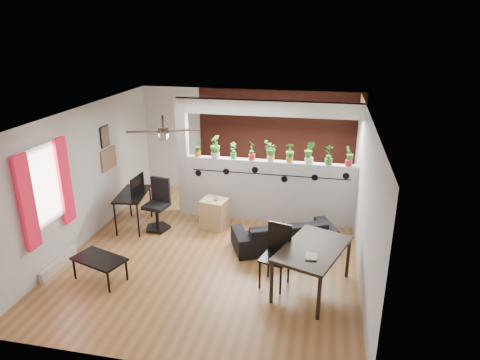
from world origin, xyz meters
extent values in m
cube|color=brown|center=(0.00, 0.00, -0.05)|extent=(6.30, 7.10, 0.10)
cube|color=#B7B7BA|center=(0.00, 3.02, 1.30)|extent=(6.30, 0.04, 2.90)
cube|color=#B7B7BA|center=(0.00, -3.02, 1.30)|extent=(6.30, 0.04, 2.90)
cube|color=#B7B7BA|center=(-2.62, 0.00, 1.30)|extent=(0.04, 7.10, 2.90)
cube|color=#B7B7BA|center=(2.62, 0.00, 1.30)|extent=(0.04, 7.10, 2.90)
cube|color=white|center=(0.00, 0.00, 2.65)|extent=(6.30, 7.10, 0.10)
cube|color=#BCBCC1|center=(0.80, 1.50, 0.68)|extent=(3.60, 0.18, 1.35)
cube|color=white|center=(0.80, 1.50, 2.45)|extent=(3.60, 0.18, 0.30)
cube|color=#BCBCC1|center=(-1.11, 1.50, 1.30)|extent=(0.22, 0.20, 2.60)
cube|color=#AE4332|center=(0.80, 2.97, 1.30)|extent=(3.90, 0.05, 2.60)
cube|color=black|center=(0.80, 1.40, 1.08)|extent=(3.31, 0.01, 0.02)
cylinder|color=black|center=(-0.75, 1.40, 1.00)|extent=(0.14, 0.01, 0.14)
cylinder|color=black|center=(-0.13, 1.40, 1.08)|extent=(0.14, 0.01, 0.14)
cylinder|color=black|center=(0.49, 1.40, 1.16)|extent=(0.14, 0.01, 0.14)
cylinder|color=black|center=(1.11, 1.40, 1.00)|extent=(0.14, 0.01, 0.14)
cylinder|color=black|center=(1.73, 1.40, 1.08)|extent=(0.14, 0.01, 0.14)
cylinder|color=black|center=(2.35, 1.40, 1.16)|extent=(0.14, 0.01, 0.14)
cube|color=white|center=(-2.58, -1.20, 1.55)|extent=(0.02, 0.95, 1.25)
cube|color=white|center=(-2.57, -1.20, 1.55)|extent=(0.04, 1.05, 1.35)
cube|color=red|center=(-2.53, -1.70, 1.45)|extent=(0.06, 0.30, 1.55)
cube|color=red|center=(-2.53, -0.70, 1.45)|extent=(0.06, 0.30, 1.55)
cube|color=silver|center=(-2.54, -1.20, 0.09)|extent=(0.08, 1.00, 0.18)
cube|color=#875F41|center=(-2.58, 0.95, 1.35)|extent=(0.03, 0.60, 0.45)
cube|color=#8C7259|center=(-2.58, 0.90, 1.85)|extent=(0.03, 0.30, 0.40)
cube|color=black|center=(-2.58, 0.90, 1.85)|extent=(0.02, 0.34, 0.44)
cylinder|color=black|center=(-0.80, -0.30, 2.50)|extent=(0.04, 0.04, 0.20)
cylinder|color=black|center=(-0.80, -0.30, 2.35)|extent=(0.18, 0.18, 0.10)
sphere|color=white|center=(-0.80, -0.30, 2.26)|extent=(0.17, 0.17, 0.17)
cube|color=black|center=(-0.48, -0.18, 2.34)|extent=(0.55, 0.29, 0.01)
cube|color=black|center=(-0.92, 0.02, 2.34)|extent=(0.29, 0.55, 0.01)
cube|color=black|center=(-1.12, -0.42, 2.34)|extent=(0.55, 0.29, 0.01)
cube|color=black|center=(-0.68, -0.62, 2.34)|extent=(0.29, 0.55, 0.01)
cylinder|color=#CB6D17|center=(-0.78, 1.50, 1.41)|extent=(0.13, 0.13, 0.12)
imported|color=#1C631C|center=(-0.78, 1.50, 1.59)|extent=(0.21, 0.23, 0.27)
cylinder|color=silver|center=(-0.39, 1.50, 1.41)|extent=(0.18, 0.18, 0.12)
imported|color=#1C631C|center=(-0.39, 1.50, 1.64)|extent=(0.31, 0.32, 0.38)
cylinder|color=green|center=(0.01, 1.50, 1.41)|extent=(0.12, 0.12, 0.12)
imported|color=#1C631C|center=(0.01, 1.50, 1.58)|extent=(0.20, 0.18, 0.26)
cylinder|color=red|center=(0.41, 1.50, 1.41)|extent=(0.14, 0.14, 0.12)
imported|color=#1C631C|center=(0.41, 1.50, 1.60)|extent=(0.24, 0.26, 0.31)
cylinder|color=#E7BC51|center=(0.80, 1.50, 1.41)|extent=(0.15, 0.15, 0.12)
imported|color=#1C631C|center=(0.80, 1.50, 1.61)|extent=(0.22, 0.26, 0.33)
cylinder|color=orange|center=(1.20, 1.50, 1.41)|extent=(0.14, 0.14, 0.12)
imported|color=#1C631C|center=(1.20, 1.50, 1.60)|extent=(0.22, 0.19, 0.30)
cylinder|color=silver|center=(1.59, 1.50, 1.41)|extent=(0.17, 0.17, 0.12)
imported|color=#1C631C|center=(1.59, 1.50, 1.64)|extent=(0.27, 0.23, 0.37)
cylinder|color=#348430|center=(1.98, 1.50, 1.41)|extent=(0.15, 0.15, 0.12)
imported|color=#1C631C|center=(1.99, 1.50, 1.61)|extent=(0.22, 0.18, 0.32)
cylinder|color=#B21C24|center=(2.38, 1.50, 1.41)|extent=(0.14, 0.14, 0.12)
imported|color=#1C631C|center=(2.38, 1.50, 1.60)|extent=(0.26, 0.25, 0.31)
imported|color=black|center=(1.24, 0.37, 0.27)|extent=(1.98, 1.41, 0.54)
cube|color=tan|center=(-0.27, 0.92, 0.31)|extent=(0.58, 0.54, 0.62)
imported|color=gray|center=(-0.22, 0.92, 0.66)|extent=(0.14, 0.14, 0.09)
cube|color=black|center=(-1.94, 0.62, 0.73)|extent=(0.68, 1.10, 0.04)
cylinder|color=black|center=(-2.10, 0.11, 0.36)|extent=(0.04, 0.04, 0.71)
cylinder|color=black|center=(-1.65, 0.18, 0.36)|extent=(0.04, 0.04, 0.71)
cylinder|color=black|center=(-2.24, 1.06, 0.36)|extent=(0.04, 0.04, 0.71)
cylinder|color=black|center=(-1.78, 1.12, 0.36)|extent=(0.04, 0.04, 0.71)
imported|color=black|center=(-1.94, 0.77, 0.84)|extent=(0.32, 0.06, 0.18)
cylinder|color=black|center=(-1.41, 0.56, 0.04)|extent=(0.55, 0.55, 0.04)
cylinder|color=black|center=(-1.41, 0.56, 0.28)|extent=(0.06, 0.06, 0.47)
cube|color=black|center=(-1.41, 0.56, 0.53)|extent=(0.52, 0.52, 0.07)
cube|color=black|center=(-1.37, 0.76, 0.83)|extent=(0.43, 0.14, 0.51)
cube|color=black|center=(1.82, -0.94, 0.73)|extent=(1.26, 1.59, 0.05)
cylinder|color=black|center=(1.24, -1.43, 0.35)|extent=(0.06, 0.06, 0.71)
cylinder|color=black|center=(1.96, -1.69, 0.35)|extent=(0.06, 0.06, 0.71)
cylinder|color=black|center=(1.68, -0.20, 0.35)|extent=(0.06, 0.06, 0.71)
cylinder|color=black|center=(2.40, -0.46, 0.35)|extent=(0.06, 0.06, 0.71)
imported|color=gray|center=(1.72, -1.24, 0.77)|extent=(0.17, 0.23, 0.02)
cube|color=black|center=(1.23, -0.97, 0.50)|extent=(0.52, 0.52, 0.03)
cube|color=black|center=(1.28, -0.78, 0.78)|extent=(0.40, 0.13, 0.53)
cube|color=black|center=(1.01, -1.09, 0.25)|extent=(0.03, 0.03, 0.50)
cube|color=black|center=(1.36, -1.18, 0.25)|extent=(0.03, 0.03, 0.50)
cube|color=black|center=(1.10, -0.75, 0.51)|extent=(0.03, 0.03, 1.03)
cube|color=black|center=(1.45, -0.84, 0.51)|extent=(0.03, 0.03, 1.03)
cube|color=black|center=(-1.63, -1.38, 0.39)|extent=(0.97, 0.73, 0.04)
cylinder|color=black|center=(-2.07, -1.45, 0.18)|extent=(0.04, 0.04, 0.37)
cylinder|color=black|center=(-1.32, -1.69, 0.18)|extent=(0.04, 0.04, 0.37)
cylinder|color=black|center=(-1.95, -1.07, 0.18)|extent=(0.04, 0.04, 0.37)
cylinder|color=black|center=(-1.20, -1.31, 0.18)|extent=(0.04, 0.04, 0.37)
camera|label=1|loc=(1.89, -6.95, 4.04)|focal=32.00mm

